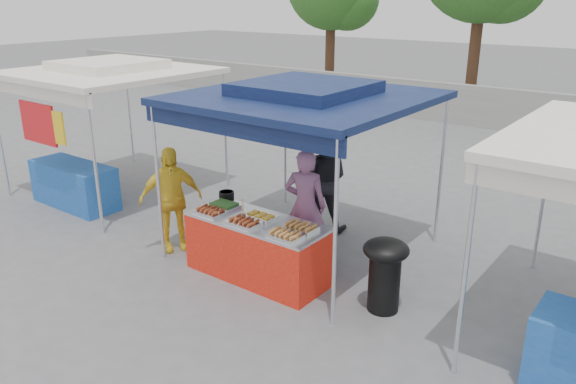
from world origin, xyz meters
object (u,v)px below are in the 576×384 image
Objects in this scene: vendor_woman at (305,206)px; helper_man at (323,180)px; vendor_table at (257,248)px; cooking_pot at (227,196)px; customer_person at (171,199)px; wok_burner at (385,269)px.

helper_man reaches higher than vendor_woman.
vendor_woman is (0.20, 0.85, 0.42)m from vendor_table.
cooking_pot reaches higher than vendor_table.
customer_person is at bearing 5.24° from vendor_woman.
wok_burner is 3.46m from customer_person.
helper_man is at bearing -3.81° from customer_person.
helper_man is 2.46m from customer_person.
vendor_table is at bearing 54.93° from vendor_woman.
wok_burner is at bearing -53.23° from customer_person.
vendor_woman reaches higher than wok_burner.
cooking_pot is 0.13× the size of vendor_woman.
vendor_table is 1.16× the size of helper_man.
wok_burner reaches higher than vendor_table.
wok_burner is 0.55× the size of helper_man.
wok_burner is at bearing 138.76° from vendor_woman.
helper_man is (-0.43, 1.10, 0.02)m from vendor_woman.
vendor_table is 2.10× the size of wok_burner.
helper_man reaches higher than vendor_table.
helper_man is at bearing 163.12° from wok_burner.
vendor_table is 1.67m from customer_person.
wok_burner is at bearing -1.14° from cooking_pot.
cooking_pot is at bearing -158.64° from wok_burner.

